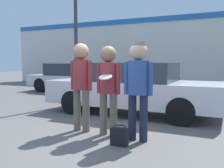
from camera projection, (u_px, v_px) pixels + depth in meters
The scene contains 8 objects.
ground_plane at pixel (99, 136), 4.94m from camera, with size 56.00×56.00×0.00m, color #5B5956.
storefront_building at pixel (186, 51), 13.65m from camera, with size 24.00×0.22×4.02m.
person_left at pixel (81, 78), 5.18m from camera, with size 0.51×0.34×1.84m.
person_middle_with_frisbee at pixel (108, 82), 4.88m from camera, with size 0.50×0.53×1.76m.
person_right at pixel (138, 81), 4.53m from camera, with size 0.55×0.38×1.82m.
parked_car_near at pixel (132, 88), 7.02m from camera, with size 4.77×1.81×1.43m.
parked_car_far at pixel (73, 77), 12.30m from camera, with size 4.29×1.92×1.38m.
handbag at pixel (119, 136), 4.35m from camera, with size 0.30×0.23×0.34m.
Camera 1 is at (2.33, -4.24, 1.46)m, focal length 40.00 mm.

